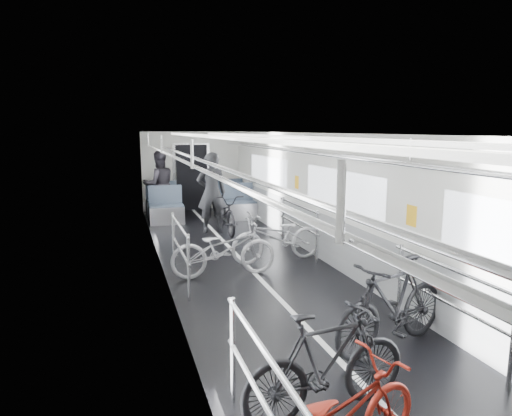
{
  "coord_description": "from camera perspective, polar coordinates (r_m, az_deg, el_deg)",
  "views": [
    {
      "loc": [
        -2.2,
        -7.02,
        2.47
      ],
      "look_at": [
        0.0,
        0.17,
        1.17
      ],
      "focal_mm": 32.0,
      "sensor_mm": 36.0,
      "label": 1
    }
  ],
  "objects": [
    {
      "name": "car_shell",
      "position": [
        9.17,
        -2.93,
        1.39
      ],
      "size": [
        3.02,
        14.01,
        2.41
      ],
      "color": "black",
      "rests_on": "ground"
    },
    {
      "name": "bike_left_mid",
      "position": [
        4.18,
        8.9,
        -18.62
      ],
      "size": [
        1.67,
        0.65,
        0.98
      ],
      "primitive_type": "imported",
      "rotation": [
        0.0,
        0.0,
        1.69
      ],
      "color": "black",
      "rests_on": "floor"
    },
    {
      "name": "bike_left_far",
      "position": [
        7.74,
        -4.06,
        -5.15
      ],
      "size": [
        1.8,
        0.65,
        0.94
      ],
      "primitive_type": "imported",
      "rotation": [
        0.0,
        0.0,
        1.56
      ],
      "color": "#ACABAF",
      "rests_on": "floor"
    },
    {
      "name": "bike_right_near",
      "position": [
        5.46,
        16.69,
        -11.4
      ],
      "size": [
        1.84,
        1.0,
        1.06
      ],
      "primitive_type": "imported",
      "rotation": [
        0.0,
        0.0,
        -1.27
      ],
      "color": "black",
      "rests_on": "floor"
    },
    {
      "name": "bike_right_mid",
      "position": [
        8.57,
        2.71,
        -3.62
      ],
      "size": [
        1.87,
        0.79,
        0.96
      ],
      "primitive_type": "imported",
      "rotation": [
        0.0,
        0.0,
        -1.48
      ],
      "color": "#AAAAAF",
      "rests_on": "floor"
    },
    {
      "name": "bike_aisle",
      "position": [
        11.03,
        -3.86,
        -0.61
      ],
      "size": [
        0.66,
        1.83,
        0.96
      ],
      "primitive_type": "imported",
      "rotation": [
        0.0,
        0.0,
        0.01
      ],
      "color": "black",
      "rests_on": "floor"
    },
    {
      "name": "person_standing",
      "position": [
        10.98,
        -5.57,
        1.93
      ],
      "size": [
        0.74,
        0.51,
        1.94
      ],
      "primitive_type": "imported",
      "rotation": [
        0.0,
        0.0,
        3.07
      ],
      "color": "black",
      "rests_on": "floor"
    },
    {
      "name": "person_seated",
      "position": [
        13.08,
        -12.01,
        2.89
      ],
      "size": [
        1.0,
        0.83,
        1.88
      ],
      "primitive_type": "imported",
      "rotation": [
        0.0,
        0.0,
        3.28
      ],
      "color": "#2C2930",
      "rests_on": "floor"
    }
  ]
}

